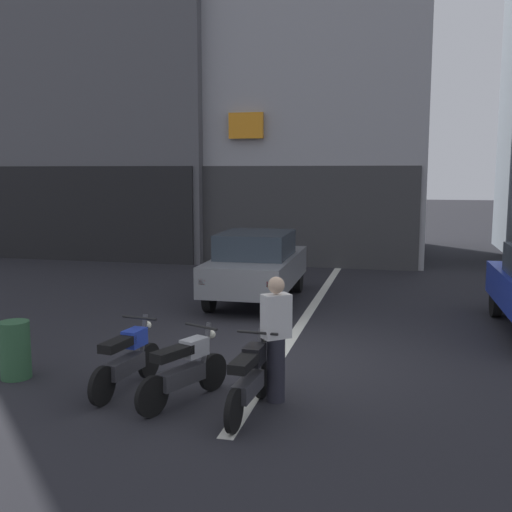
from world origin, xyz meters
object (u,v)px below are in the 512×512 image
object	(u,v)px
car_grey_crossing_near	(257,264)
motorcycle_black_row_centre	(250,378)
motorcycle_blue_row_leftmost	(127,358)
person_by_motorcycles	(276,338)
trash_bin	(15,350)
motorcycle_silver_row_left_mid	(185,369)

from	to	relation	value
car_grey_crossing_near	motorcycle_black_row_centre	bearing A→B (deg)	-77.40
motorcycle_blue_row_leftmost	person_by_motorcycles	xyz separation A→B (m)	(2.08, 0.09, 0.40)
person_by_motorcycles	trash_bin	world-z (taller)	person_by_motorcycles
car_grey_crossing_near	motorcycle_blue_row_leftmost	xyz separation A→B (m)	(-0.40, -6.07, -0.43)
trash_bin	motorcycle_black_row_centre	bearing A→B (deg)	-7.38
motorcycle_blue_row_leftmost	motorcycle_silver_row_left_mid	world-z (taller)	same
person_by_motorcycles	car_grey_crossing_near	bearing A→B (deg)	105.69
motorcycle_black_row_centre	trash_bin	bearing A→B (deg)	172.62
motorcycle_black_row_centre	person_by_motorcycles	distance (m)	0.67
trash_bin	motorcycle_silver_row_left_mid	bearing A→B (deg)	-6.62
motorcycle_blue_row_leftmost	motorcycle_black_row_centre	distance (m)	1.88
motorcycle_black_row_centre	person_by_motorcycles	xyz separation A→B (m)	(0.24, 0.48, 0.40)
motorcycle_black_row_centre	car_grey_crossing_near	bearing A→B (deg)	102.60
motorcycle_black_row_centre	person_by_motorcycles	world-z (taller)	person_by_motorcycles
trash_bin	motorcycle_blue_row_leftmost	bearing A→B (deg)	-2.70
car_grey_crossing_near	motorcycle_black_row_centre	world-z (taller)	car_grey_crossing_near
person_by_motorcycles	trash_bin	xyz separation A→B (m)	(-3.90, -0.00, -0.43)
motorcycle_silver_row_left_mid	motorcycle_black_row_centre	bearing A→B (deg)	-9.66
motorcycle_black_row_centre	motorcycle_silver_row_left_mid	bearing A→B (deg)	170.34
car_grey_crossing_near	motorcycle_silver_row_left_mid	bearing A→B (deg)	-85.21
person_by_motorcycles	motorcycle_black_row_centre	bearing A→B (deg)	-116.32
car_grey_crossing_near	motorcycle_silver_row_left_mid	world-z (taller)	car_grey_crossing_near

